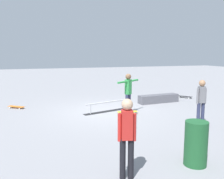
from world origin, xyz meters
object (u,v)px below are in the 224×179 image
(skate_ledge, at_px, (158,99))
(loose_skateboard_orange, at_px, (16,107))
(bystander_red_shirt, at_px, (127,134))
(skateboard_main, at_px, (127,112))
(grind_rail, at_px, (108,107))
(skater_main, at_px, (128,91))
(loose_skateboard_black, at_px, (185,97))
(bystander_grey_shirt, at_px, (201,100))
(trash_bin, at_px, (196,143))

(skate_ledge, height_order, loose_skateboard_orange, skate_ledge)
(bystander_red_shirt, bearing_deg, skateboard_main, 82.29)
(bystander_red_shirt, relative_size, loose_skateboard_orange, 2.13)
(skateboard_main, height_order, bystander_red_shirt, bystander_red_shirt)
(grind_rail, bearing_deg, skateboard_main, 119.74)
(skater_main, height_order, loose_skateboard_black, skater_main)
(bystander_red_shirt, xyz_separation_m, bystander_grey_shirt, (-3.69, -2.44, -0.02))
(bystander_red_shirt, bearing_deg, loose_skateboard_orange, 122.92)
(trash_bin, bearing_deg, bystander_grey_shirt, -130.66)
(grind_rail, relative_size, loose_skateboard_black, 2.94)
(grind_rail, height_order, bystander_red_shirt, bystander_red_shirt)
(bystander_grey_shirt, relative_size, loose_skateboard_orange, 2.08)
(loose_skateboard_black, bearing_deg, bystander_red_shirt, 102.00)
(grind_rail, xyz_separation_m, skater_main, (-0.57, 0.79, 0.76))
(loose_skateboard_orange, height_order, trash_bin, trash_bin)
(loose_skateboard_orange, bearing_deg, skate_ledge, -148.92)
(bystander_grey_shirt, height_order, loose_skateboard_orange, bystander_grey_shirt)
(trash_bin, bearing_deg, loose_skateboard_black, -124.00)
(skater_main, distance_m, trash_bin, 4.54)
(bystander_grey_shirt, xyz_separation_m, loose_skateboard_orange, (6.02, -4.75, -0.80))
(skateboard_main, xyz_separation_m, loose_skateboard_black, (-4.29, -2.19, 0.00))
(bystander_red_shirt, relative_size, loose_skateboard_black, 2.07)
(skate_ledge, xyz_separation_m, skater_main, (2.33, 1.69, 0.75))
(loose_skateboard_black, bearing_deg, loose_skateboard_orange, 52.36)
(bystander_grey_shirt, height_order, loose_skateboard_black, bystander_grey_shirt)
(loose_skateboard_black, bearing_deg, trash_bin, 110.19)
(skater_main, bearing_deg, skate_ledge, -175.96)
(trash_bin, bearing_deg, grind_rail, -86.94)
(skater_main, xyz_separation_m, bystander_grey_shirt, (-1.76, 2.12, -0.07))
(skater_main, relative_size, bystander_grey_shirt, 1.05)
(skate_ledge, height_order, trash_bin, trash_bin)
(skateboard_main, distance_m, bystander_grey_shirt, 2.97)
(skate_ledge, relative_size, bystander_red_shirt, 1.31)
(bystander_grey_shirt, relative_size, loose_skateboard_black, 2.02)
(grind_rail, height_order, trash_bin, trash_bin)
(trash_bin, bearing_deg, skate_ledge, -112.97)
(skate_ledge, relative_size, skateboard_main, 2.54)
(bystander_red_shirt, xyz_separation_m, loose_skateboard_black, (-6.27, -6.92, -0.82))
(skater_main, bearing_deg, trash_bin, 54.45)
(skater_main, relative_size, bystander_red_shirt, 1.03)
(bystander_grey_shirt, height_order, trash_bin, bystander_grey_shirt)
(skateboard_main, relative_size, loose_skateboard_orange, 1.10)
(bystander_red_shirt, distance_m, loose_skateboard_black, 9.37)
(skateboard_main, height_order, bystander_grey_shirt, bystander_grey_shirt)
(skate_ledge, xyz_separation_m, loose_skateboard_black, (-2.00, -0.67, -0.13))
(skate_ledge, distance_m, loose_skateboard_black, 2.11)
(bystander_red_shirt, height_order, bystander_grey_shirt, bystander_red_shirt)
(loose_skateboard_black, height_order, trash_bin, trash_bin)
(grind_rail, height_order, skate_ledge, grind_rail)
(skateboard_main, height_order, loose_skateboard_orange, same)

